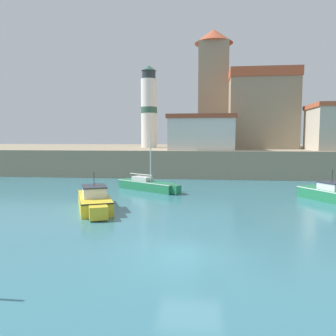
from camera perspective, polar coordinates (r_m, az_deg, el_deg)
The scene contains 8 objects.
ground_plane at distance 13.23m, azimuth 3.86°, elevation -14.87°, with size 200.00×200.00×0.00m, color teal.
quay_seawall at distance 56.12m, azimuth 6.02°, elevation 2.14°, with size 120.00×40.00×3.15m, color gray.
motorboat_yellow_0 at distance 21.43m, azimuth -12.70°, elevation -5.58°, with size 3.82×6.16×2.45m.
motorboat_green_1 at distance 26.54m, azimuth 26.52°, elevation -4.02°, with size 3.73×5.24×2.30m.
sailboat_green_3 at distance 28.61m, azimuth -3.59°, elevation -2.95°, with size 6.01×4.46×5.21m.
church at distance 51.67m, azimuth 13.82°, elevation 10.02°, with size 13.69×17.76×16.98m.
lighthouse at distance 50.04m, azimuth -3.33°, elevation 10.36°, with size 2.44×2.44×12.19m.
harbor_shed_near_wharf at distance 40.63m, azimuth 5.84°, elevation 6.18°, with size 8.01×7.30×4.17m.
Camera 1 is at (0.57, -12.41, 4.54)m, focal length 35.00 mm.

